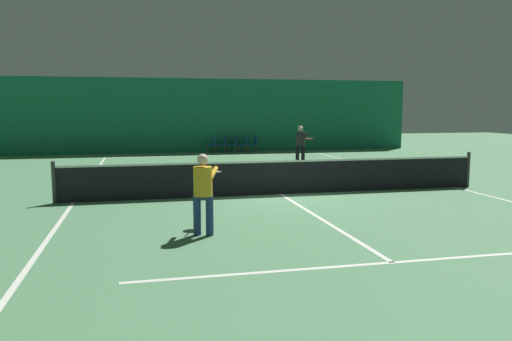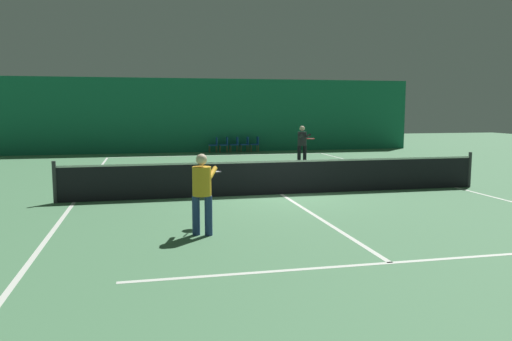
% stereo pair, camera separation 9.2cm
% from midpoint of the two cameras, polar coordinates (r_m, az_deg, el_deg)
% --- Properties ---
extents(ground_plane, '(60.00, 60.00, 0.00)m').
position_cam_midpoint_polar(ground_plane, '(14.00, 2.64, -2.72)').
color(ground_plane, '#4C7F56').
extents(backdrop_curtain, '(23.00, 0.12, 4.00)m').
position_cam_midpoint_polar(backdrop_curtain, '(27.57, -5.26, 6.28)').
color(backdrop_curtain, '#196B4C').
rests_on(backdrop_curtain, ground).
extents(court_line_baseline_far, '(11.00, 0.10, 0.00)m').
position_cam_midpoint_polar(court_line_baseline_far, '(25.56, -4.56, 1.74)').
color(court_line_baseline_far, silver).
rests_on(court_line_baseline_far, ground).
extents(court_line_service_far, '(8.25, 0.10, 0.00)m').
position_cam_midpoint_polar(court_line_service_far, '(20.17, -2.26, 0.32)').
color(court_line_service_far, silver).
rests_on(court_line_service_far, ground).
extents(court_line_service_near, '(8.25, 0.10, 0.00)m').
position_cam_midpoint_polar(court_line_service_near, '(8.18, 15.01, -10.12)').
color(court_line_service_near, silver).
rests_on(court_line_service_near, ground).
extents(court_line_sideline_left, '(0.10, 23.80, 0.00)m').
position_cam_midpoint_polar(court_line_sideline_left, '(13.61, -20.31, -3.44)').
color(court_line_sideline_left, silver).
rests_on(court_line_sideline_left, ground).
extents(court_line_sideline_right, '(0.10, 23.80, 0.00)m').
position_cam_midpoint_polar(court_line_sideline_right, '(16.35, 21.56, -1.79)').
color(court_line_sideline_right, silver).
rests_on(court_line_sideline_right, ground).
extents(court_line_centre, '(0.10, 12.80, 0.00)m').
position_cam_midpoint_polar(court_line_centre, '(14.00, 2.64, -2.72)').
color(court_line_centre, silver).
rests_on(court_line_centre, ground).
extents(tennis_net, '(12.00, 0.10, 1.07)m').
position_cam_midpoint_polar(tennis_net, '(13.92, 2.66, -0.65)').
color(tennis_net, black).
rests_on(tennis_net, ground).
extents(player_near, '(0.79, 1.33, 1.55)m').
position_cam_midpoint_polar(player_near, '(9.46, -6.29, -1.97)').
color(player_near, navy).
rests_on(player_near, ground).
extents(player_far, '(0.43, 1.36, 1.65)m').
position_cam_midpoint_polar(player_far, '(21.35, 5.01, 3.26)').
color(player_far, black).
rests_on(player_far, ground).
extents(courtside_chair_0, '(0.44, 0.44, 0.84)m').
position_cam_midpoint_polar(courtside_chair_0, '(27.09, -5.12, 3.06)').
color(courtside_chair_0, brown).
rests_on(courtside_chair_0, ground).
extents(courtside_chair_1, '(0.44, 0.44, 0.84)m').
position_cam_midpoint_polar(courtside_chair_1, '(27.17, -3.93, 3.09)').
color(courtside_chair_1, brown).
rests_on(courtside_chair_1, ground).
extents(courtside_chair_2, '(0.44, 0.44, 0.84)m').
position_cam_midpoint_polar(courtside_chair_2, '(27.26, -2.74, 3.11)').
color(courtside_chair_2, brown).
rests_on(courtside_chair_2, ground).
extents(courtside_chair_3, '(0.44, 0.44, 0.84)m').
position_cam_midpoint_polar(courtside_chair_3, '(27.37, -1.57, 3.13)').
color(courtside_chair_3, brown).
rests_on(courtside_chair_3, ground).
extents(courtside_chair_4, '(0.44, 0.44, 0.84)m').
position_cam_midpoint_polar(courtside_chair_4, '(27.49, -0.40, 3.15)').
color(courtside_chair_4, brown).
rests_on(courtside_chair_4, ground).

